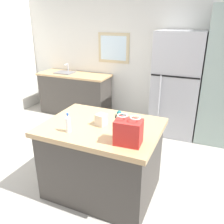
% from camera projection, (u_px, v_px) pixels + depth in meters
% --- Properties ---
extents(ground, '(6.51, 6.51, 0.00)m').
position_uv_depth(ground, '(82.00, 184.00, 3.08)').
color(ground, '#ADA89E').
extents(back_wall, '(5.42, 0.13, 2.63)m').
position_uv_depth(back_wall, '(141.00, 56.00, 4.69)').
color(back_wall, silver).
rests_on(back_wall, ground).
extents(kitchen_island, '(1.33, 1.00, 0.90)m').
position_uv_depth(kitchen_island, '(102.00, 158.00, 2.83)').
color(kitchen_island, '#423D38').
rests_on(kitchen_island, ground).
extents(refrigerator, '(0.81, 0.72, 1.85)m').
position_uv_depth(refrigerator, '(177.00, 85.00, 4.19)').
color(refrigerator, '#B7B7BC').
rests_on(refrigerator, ground).
extents(tall_cabinet, '(0.54, 0.64, 2.24)m').
position_uv_depth(tall_cabinet, '(221.00, 78.00, 3.86)').
color(tall_cabinet, '#9EB2A8').
rests_on(tall_cabinet, ground).
extents(sink_counter, '(1.59, 0.60, 1.10)m').
position_uv_depth(sink_counter, '(75.00, 94.00, 5.22)').
color(sink_counter, '#423D38').
rests_on(sink_counter, ground).
extents(shopping_bag, '(0.27, 0.21, 0.29)m').
position_uv_depth(shopping_bag, '(128.00, 132.00, 2.23)').
color(shopping_bag, red).
rests_on(shopping_bag, kitchen_island).
extents(small_box, '(0.13, 0.14, 0.13)m').
position_uv_depth(small_box, '(101.00, 120.00, 2.64)').
color(small_box, beige).
rests_on(small_box, kitchen_island).
extents(bottle, '(0.05, 0.05, 0.22)m').
position_uv_depth(bottle, '(68.00, 124.00, 2.47)').
color(bottle, white).
rests_on(bottle, kitchen_island).
extents(ear_defenders, '(0.21, 0.21, 0.06)m').
position_uv_depth(ear_defenders, '(121.00, 116.00, 2.86)').
color(ear_defenders, black).
rests_on(ear_defenders, kitchen_island).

